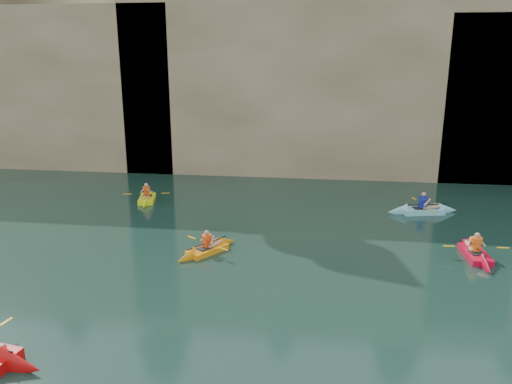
# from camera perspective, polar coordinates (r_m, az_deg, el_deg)

# --- Properties ---
(cliff) EXTENTS (70.00, 16.00, 12.00)m
(cliff) POSITION_cam_1_polar(r_m,az_deg,el_deg) (38.17, 4.46, 13.50)
(cliff) COLOR tan
(cliff) RESTS_ON ground
(cliff_slab_center) EXTENTS (24.00, 2.40, 11.40)m
(cliff_slab_center) POSITION_cam_1_polar(r_m,az_deg,el_deg) (30.72, 7.40, 12.40)
(cliff_slab_center) COLOR tan
(cliff_slab_center) RESTS_ON ground
(sea_cave_west) EXTENTS (4.50, 1.00, 4.00)m
(sea_cave_west) POSITION_cam_1_polar(r_m,az_deg,el_deg) (36.61, -26.11, 5.61)
(sea_cave_west) COLOR black
(sea_cave_west) RESTS_ON ground
(sea_cave_center) EXTENTS (3.50, 1.00, 3.20)m
(sea_cave_center) POSITION_cam_1_polar(r_m,az_deg,el_deg) (31.20, -4.00, 4.94)
(sea_cave_center) COLOR black
(sea_cave_center) RESTS_ON ground
(sea_cave_east) EXTENTS (5.00, 1.00, 4.50)m
(sea_cave_east) POSITION_cam_1_polar(r_m,az_deg,el_deg) (31.41, 21.98, 5.13)
(sea_cave_east) COLOR black
(sea_cave_east) RESTS_ON ground
(kayaker_orange) EXTENTS (2.19, 2.78, 1.10)m
(kayaker_orange) POSITION_cam_1_polar(r_m,az_deg,el_deg) (19.13, -5.60, -6.52)
(kayaker_orange) COLOR orange
(kayaker_orange) RESTS_ON ground
(kayaker_red_far) EXTENTS (2.35, 3.27, 1.19)m
(kayaker_red_far) POSITION_cam_1_polar(r_m,az_deg,el_deg) (20.32, 23.76, -6.45)
(kayaker_red_far) COLOR red
(kayaker_red_far) RESTS_ON ground
(kayaker_yellow) EXTENTS (2.29, 2.96, 1.18)m
(kayaker_yellow) POSITION_cam_1_polar(r_m,az_deg,el_deg) (26.17, -12.36, -0.71)
(kayaker_yellow) COLOR #F7F514
(kayaker_yellow) RESTS_ON ground
(kayaker_ltblue_mid) EXTENTS (3.48, 2.48, 1.29)m
(kayaker_ltblue_mid) POSITION_cam_1_polar(r_m,az_deg,el_deg) (24.88, 18.47, -1.97)
(kayaker_ltblue_mid) COLOR #82C7D9
(kayaker_ltblue_mid) RESTS_ON ground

